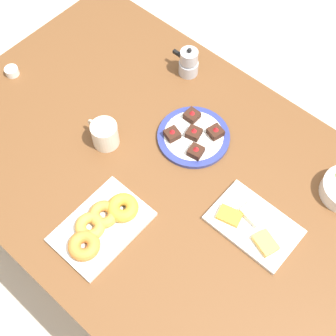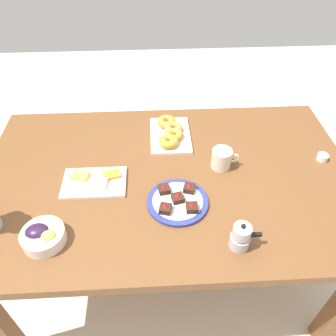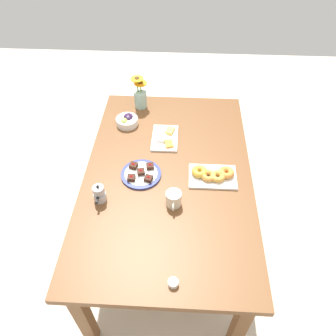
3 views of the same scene
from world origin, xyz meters
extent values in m
plane|color=beige|center=(0.00, 0.00, 0.00)|extent=(6.00, 6.00, 0.00)
cube|color=brown|center=(0.00, 0.00, 0.72)|extent=(1.60, 1.00, 0.04)
cube|color=brown|center=(-0.72, 0.42, 0.35)|extent=(0.07, 0.07, 0.70)
cube|color=brown|center=(0.72, 0.42, 0.35)|extent=(0.07, 0.07, 0.70)
cylinder|color=silver|center=(0.23, 0.04, 0.78)|extent=(0.09, 0.09, 0.09)
cylinder|color=brown|center=(0.23, 0.04, 0.82)|extent=(0.08, 0.08, 0.00)
torus|color=silver|center=(0.29, 0.04, 0.78)|extent=(0.05, 0.01, 0.05)
cylinder|color=white|center=(-0.45, -0.31, 0.77)|extent=(0.15, 0.15, 0.05)
ellipsoid|color=#2D1938|center=(-0.47, -0.30, 0.79)|extent=(0.08, 0.07, 0.04)
ellipsoid|color=#9EC14C|center=(-0.42, -0.32, 0.79)|extent=(0.05, 0.05, 0.04)
cube|color=white|center=(-0.31, -0.04, 0.75)|extent=(0.26, 0.17, 0.01)
cube|color=#EFB74C|center=(-0.37, -0.01, 0.76)|extent=(0.08, 0.07, 0.02)
cube|color=white|center=(-0.29, -0.06, 0.76)|extent=(0.08, 0.06, 0.02)
cube|color=orange|center=(-0.24, -0.01, 0.76)|extent=(0.08, 0.07, 0.01)
cube|color=white|center=(0.03, 0.27, 0.75)|extent=(0.19, 0.28, 0.01)
torus|color=gold|center=(0.01, 0.19, 0.77)|extent=(0.12, 0.12, 0.04)
torus|color=#CF8939|center=(0.04, 0.24, 0.77)|extent=(0.12, 0.12, 0.03)
torus|color=gold|center=(0.04, 0.29, 0.77)|extent=(0.11, 0.11, 0.03)
torus|color=orange|center=(0.01, 0.34, 0.77)|extent=(0.10, 0.10, 0.04)
cylinder|color=white|center=(0.69, 0.06, 0.75)|extent=(0.05, 0.05, 0.03)
cylinder|color=#C68923|center=(0.69, 0.06, 0.76)|extent=(0.04, 0.04, 0.01)
cylinder|color=navy|center=(0.03, -0.16, 0.75)|extent=(0.24, 0.24, 0.01)
cylinder|color=white|center=(0.03, -0.16, 0.75)|extent=(0.20, 0.20, 0.01)
cube|color=#381E14|center=(-0.02, -0.11, 0.77)|extent=(0.05, 0.05, 0.02)
cone|color=red|center=(-0.02, -0.11, 0.79)|extent=(0.02, 0.02, 0.01)
cube|color=#381E14|center=(0.08, -0.11, 0.77)|extent=(0.05, 0.05, 0.02)
cone|color=red|center=(0.08, -0.11, 0.79)|extent=(0.02, 0.02, 0.01)
cube|color=#381E14|center=(-0.02, -0.21, 0.77)|extent=(0.05, 0.05, 0.02)
cone|color=red|center=(-0.02, -0.21, 0.79)|extent=(0.02, 0.02, 0.01)
cube|color=#381E14|center=(0.08, -0.21, 0.77)|extent=(0.04, 0.04, 0.02)
cone|color=red|center=(0.08, -0.21, 0.79)|extent=(0.02, 0.02, 0.01)
cube|color=#381E14|center=(0.03, -0.16, 0.77)|extent=(0.05, 0.05, 0.02)
cone|color=red|center=(0.03, -0.16, 0.79)|extent=(0.02, 0.02, 0.01)
cylinder|color=#B7B7BC|center=(0.23, -0.36, 0.77)|extent=(0.07, 0.07, 0.05)
cylinder|color=#B7B7BC|center=(0.23, -0.36, 0.79)|extent=(0.05, 0.05, 0.01)
cylinder|color=#B7B7BC|center=(0.23, -0.36, 0.82)|extent=(0.06, 0.06, 0.04)
sphere|color=black|center=(0.23, -0.36, 0.85)|extent=(0.02, 0.02, 0.02)
cube|color=black|center=(0.28, -0.36, 0.80)|extent=(0.04, 0.01, 0.01)
camera|label=1|loc=(-0.48, 0.54, 2.03)|focal=50.00mm
camera|label=2|loc=(-0.05, -1.00, 1.72)|focal=35.00mm
camera|label=3|loc=(1.34, 0.07, 2.18)|focal=35.00mm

